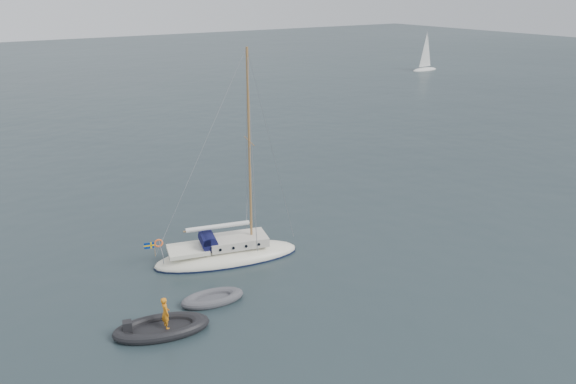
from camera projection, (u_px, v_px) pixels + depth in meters
ground at (295, 255)px, 32.34m from camera, size 300.00×300.00×0.00m
sailboat at (227, 244)px, 31.50m from camera, size 8.60×2.58×12.24m
dinghy at (213, 298)px, 27.45m from camera, size 3.13×1.41×0.45m
rib at (161, 327)px, 25.03m from camera, size 4.29×1.95×1.74m
distant_yacht_b at (426, 52)px, 101.01m from camera, size 5.74×3.06×7.61m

